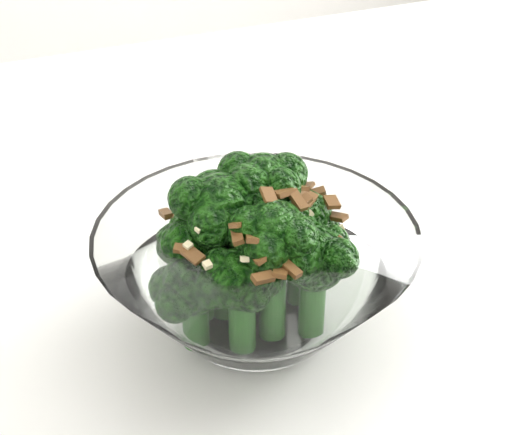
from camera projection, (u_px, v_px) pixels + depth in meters
name	position (u px, v px, depth m)	size (l,w,h in m)	color
table	(342.00, 245.00, 0.72)	(1.24, 0.86, 0.75)	white
broccoli_dish	(255.00, 268.00, 0.50)	(0.20, 0.20, 0.12)	white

